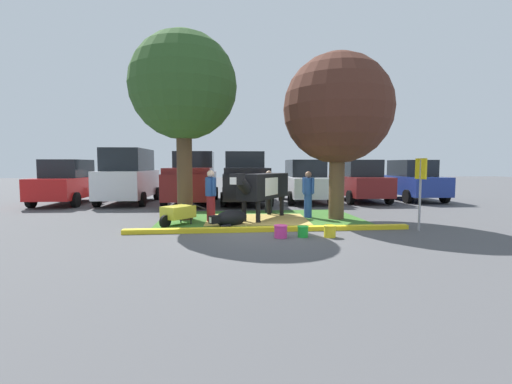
{
  "coord_description": "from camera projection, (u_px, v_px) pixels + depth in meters",
  "views": [
    {
      "loc": [
        -1.12,
        -9.58,
        1.82
      ],
      "look_at": [
        0.08,
        2.18,
        0.9
      ],
      "focal_mm": 25.24,
      "sensor_mm": 36.0,
      "label": 1
    }
  ],
  "objects": [
    {
      "name": "calf_lying",
      "position": [
        231.0,
        218.0,
        10.5
      ],
      "size": [
        1.25,
        1.03,
        0.48
      ],
      "color": "black",
      "rests_on": "ground"
    },
    {
      "name": "curb_yellow",
      "position": [
        270.0,
        229.0,
        9.75
      ],
      "size": [
        7.78,
        0.24,
        0.12
      ],
      "primitive_type": "cube",
      "color": "yellow",
      "rests_on": "ground"
    },
    {
      "name": "suv_black",
      "position": [
        129.0,
        176.0,
        16.72
      ],
      "size": [
        2.23,
        4.66,
        2.52
      ],
      "color": "silver",
      "rests_on": "ground"
    },
    {
      "name": "ground_plane",
      "position": [
        261.0,
        231.0,
        9.75
      ],
      "size": [
        80.0,
        80.0,
        0.0
      ],
      "primitive_type": "plane",
      "color": "#4C4C4F"
    },
    {
      "name": "bucket_green",
      "position": [
        303.0,
        231.0,
        8.96
      ],
      "size": [
        0.29,
        0.29,
        0.28
      ],
      "color": "green",
      "rests_on": "ground"
    },
    {
      "name": "person_visitor_near",
      "position": [
        211.0,
        195.0,
        11.16
      ],
      "size": [
        0.34,
        0.49,
        1.63
      ],
      "color": "maroon",
      "rests_on": "ground"
    },
    {
      "name": "sedan_silver",
      "position": [
        305.0,
        182.0,
        17.2
      ],
      "size": [
        2.12,
        4.45,
        2.02
      ],
      "color": "silver",
      "rests_on": "ground"
    },
    {
      "name": "shade_tree_left",
      "position": [
        183.0,
        87.0,
        11.42
      ],
      "size": [
        3.41,
        3.41,
        6.01
      ],
      "color": "#4C3823",
      "rests_on": "ground"
    },
    {
      "name": "cow_holstein",
      "position": [
        262.0,
        186.0,
        11.66
      ],
      "size": [
        2.1,
        2.78,
        1.55
      ],
      "color": "black",
      "rests_on": "ground"
    },
    {
      "name": "bucket_pink",
      "position": [
        281.0,
        231.0,
        8.89
      ],
      "size": [
        0.34,
        0.34,
        0.31
      ],
      "color": "#EA3893",
      "rests_on": "ground"
    },
    {
      "name": "parking_sign",
      "position": [
        421.0,
        180.0,
        9.71
      ],
      "size": [
        0.09,
        0.44,
        1.97
      ],
      "color": "#99999E",
      "rests_on": "ground"
    },
    {
      "name": "pickup_truck_black",
      "position": [
        245.0,
        179.0,
        16.98
      ],
      "size": [
        2.34,
        5.46,
        2.42
      ],
      "color": "black",
      "rests_on": "ground"
    },
    {
      "name": "pickup_truck_maroon",
      "position": [
        193.0,
        179.0,
        16.73
      ],
      "size": [
        2.34,
        5.46,
        2.42
      ],
      "color": "maroon",
      "rests_on": "ground"
    },
    {
      "name": "wheelbarrow",
      "position": [
        178.0,
        213.0,
        10.64
      ],
      "size": [
        1.3,
        1.39,
        0.63
      ],
      "color": "gold",
      "rests_on": "ground"
    },
    {
      "name": "bucket_yellow",
      "position": [
        330.0,
        231.0,
        8.95
      ],
      "size": [
        0.32,
        0.32,
        0.3
      ],
      "color": "yellow",
      "rests_on": "ground"
    },
    {
      "name": "person_visitor_far",
      "position": [
        308.0,
        193.0,
        12.11
      ],
      "size": [
        0.34,
        0.47,
        1.57
      ],
      "color": "#23478C",
      "rests_on": "ground"
    },
    {
      "name": "shade_tree_right",
      "position": [
        338.0,
        109.0,
        11.63
      ],
      "size": [
        3.54,
        3.54,
        5.38
      ],
      "color": "brown",
      "rests_on": "ground"
    },
    {
      "name": "grass_island",
      "position": [
        261.0,
        219.0,
        11.92
      ],
      "size": [
        6.58,
        4.08,
        0.02
      ],
      "primitive_type": "cube",
      "color": "#386B28",
      "rests_on": "ground"
    },
    {
      "name": "sedan_red",
      "position": [
        68.0,
        182.0,
        16.38
      ],
      "size": [
        2.12,
        4.45,
        2.02
      ],
      "color": "red",
      "rests_on": "ground"
    },
    {
      "name": "hatchback_white",
      "position": [
        359.0,
        181.0,
        17.61
      ],
      "size": [
        2.12,
        4.45,
        2.02
      ],
      "color": "maroon",
      "rests_on": "ground"
    },
    {
      "name": "sedan_blue",
      "position": [
        411.0,
        181.0,
        18.09
      ],
      "size": [
        2.12,
        4.45,
        2.02
      ],
      "color": "navy",
      "rests_on": "ground"
    },
    {
      "name": "person_handler",
      "position": [
        269.0,
        190.0,
        13.3
      ],
      "size": [
        0.52,
        0.34,
        1.58
      ],
      "color": "black",
      "rests_on": "ground"
    },
    {
      "name": "hay_bedding",
      "position": [
        257.0,
        220.0,
        11.62
      ],
      "size": [
        3.33,
        2.58,
        0.04
      ],
      "primitive_type": "cube",
      "rotation": [
        0.0,
        0.0,
        -0.06
      ],
      "color": "tan",
      "rests_on": "ground"
    }
  ]
}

